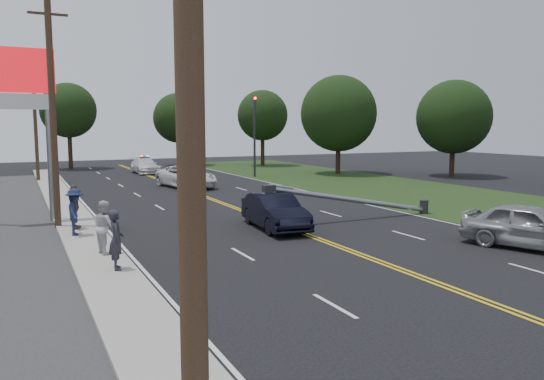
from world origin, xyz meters
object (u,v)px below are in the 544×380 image
bystander_b (105,227)px  bystander_c (75,212)px  utility_pole_near (189,64)px  crashed_sedan (275,211)px  utility_pole_mid (53,112)px  traffic_signal (255,129)px  emergency_a (186,176)px  utility_pole_far (35,118)px  bystander_d (74,207)px  emergency_b (145,166)px  pylon_sign (18,93)px  fallen_streetlight (361,201)px  bystander_a (116,240)px  waiting_sedan (531,226)px

bystander_b → bystander_c: size_ratio=0.97×
utility_pole_near → crashed_sedan: 18.38m
bystander_b → utility_pole_mid: bearing=-3.5°
bystander_b → traffic_signal: bearing=-47.8°
emergency_a → bystander_c: (-9.15, -15.24, 0.26)m
utility_pole_far → bystander_d: (0.60, -23.16, -4.01)m
utility_pole_near → emergency_b: bearing=78.3°
pylon_sign → fallen_streetlight: (14.69, -6.00, -5.08)m
fallen_streetlight → crashed_sedan: 4.82m
utility_pole_far → bystander_a: bearing=-87.9°
crashed_sedan → fallen_streetlight: bearing=9.1°
bystander_b → bystander_a: bearing=166.1°
utility_pole_near → bystander_d: (0.60, 18.84, -4.01)m
utility_pole_near → bystander_d: bearing=88.2°
emergency_a → emergency_b: (-0.19, 12.98, -0.08)m
waiting_sedan → bystander_a: bearing=145.7°
bystander_d → pylon_sign: bearing=47.6°
bystander_d → utility_pole_near: bearing=-165.2°
emergency_b → pylon_sign: bearing=-115.7°
crashed_sedan → bystander_a: 8.58m
bystander_d → utility_pole_far: bearing=18.1°
utility_pole_mid → bystander_c: 4.78m
utility_pole_near → bystander_b: utility_pole_near is taller
crashed_sedan → bystander_b: 7.70m
utility_pole_far → bystander_d: size_ratio=5.24×
bystander_c → utility_pole_mid: bearing=16.9°
pylon_sign → bystander_d: size_ratio=4.19×
utility_pole_near → bystander_b: bearing=85.4°
emergency_b → bystander_c: 29.61m
pylon_sign → bystander_a: (2.40, -10.53, -4.95)m
emergency_b → bystander_d: 28.26m
waiting_sedan → emergency_a: (-5.73, 24.52, -0.03)m
pylon_sign → waiting_sedan: bearing=-39.7°
utility_pole_far → bystander_b: size_ratio=5.44×
emergency_a → traffic_signal: bearing=24.4°
traffic_signal → fallen_streetlight: (-4.11, -22.00, -3.29)m
utility_pole_near → bystander_c: 17.91m
traffic_signal → bystander_a: 31.34m
pylon_sign → emergency_a: 16.16m
traffic_signal → fallen_streetlight: size_ratio=0.75×
pylon_sign → bystander_d: pylon_sign is taller
pylon_sign → bystander_c: 6.94m
fallen_streetlight → waiting_sedan: size_ratio=1.91×
utility_pole_mid → crashed_sedan: (8.57, -4.32, -4.30)m
utility_pole_near → bystander_c: (0.50, 17.45, -4.01)m
fallen_streetlight → emergency_a: 17.10m
traffic_signal → bystander_a: size_ratio=3.80×
crashed_sedan → bystander_d: size_ratio=2.49×
bystander_a → bystander_b: bystander_a is taller
fallen_streetlight → utility_pole_near: size_ratio=0.94×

